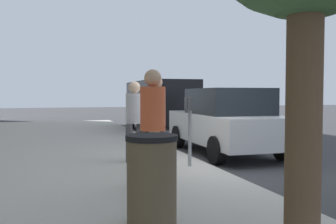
% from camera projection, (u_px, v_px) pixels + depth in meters
% --- Properties ---
extents(ground_plane, '(80.00, 80.00, 0.00)m').
position_uv_depth(ground_plane, '(206.00, 170.00, 8.05)').
color(ground_plane, '#38383A').
rests_on(ground_plane, ground).
extents(sidewalk_slab, '(28.00, 6.00, 0.15)m').
position_uv_depth(sidewalk_slab, '(61.00, 175.00, 7.16)').
color(sidewalk_slab, '#B7B2A8').
rests_on(sidewalk_slab, ground_plane).
extents(parking_meter, '(0.36, 0.12, 1.41)m').
position_uv_depth(parking_meter, '(190.00, 116.00, 7.64)').
color(parking_meter, gray).
rests_on(parking_meter, sidewalk_slab).
extents(pedestrian_at_meter, '(0.55, 0.40, 1.83)m').
position_uv_depth(pedestrian_at_meter, '(156.00, 114.00, 7.31)').
color(pedestrian_at_meter, tan).
rests_on(pedestrian_at_meter, sidewalk_slab).
extents(pedestrian_bystander, '(0.41, 0.46, 1.86)m').
position_uv_depth(pedestrian_bystander, '(153.00, 116.00, 5.99)').
color(pedestrian_bystander, '#47474C').
rests_on(pedestrian_bystander, sidewalk_slab).
extents(parking_officer, '(0.39, 0.44, 1.74)m').
position_uv_depth(parking_officer, '(135.00, 114.00, 8.20)').
color(parking_officer, '#47474C').
rests_on(parking_officer, sidewalk_slab).
extents(parked_sedan_near, '(4.43, 2.02, 1.77)m').
position_uv_depth(parked_sedan_near, '(226.00, 121.00, 10.15)').
color(parked_sedan_near, silver).
rests_on(parked_sedan_near, ground_plane).
extents(parked_van_far, '(5.24, 2.21, 2.18)m').
position_uv_depth(parked_van_far, '(160.00, 103.00, 16.31)').
color(parked_van_far, black).
rests_on(parked_van_far, ground_plane).
extents(trash_bin, '(0.59, 0.59, 1.01)m').
position_uv_depth(trash_bin, '(152.00, 180.00, 4.21)').
color(trash_bin, brown).
rests_on(trash_bin, sidewalk_slab).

